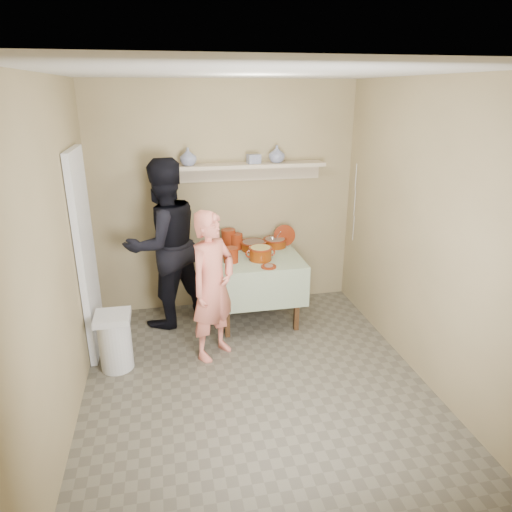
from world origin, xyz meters
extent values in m
plane|color=#605A4B|center=(0.00, 0.00, 0.00)|extent=(3.50, 3.50, 0.00)
cube|color=silver|center=(-1.46, 0.95, 1.00)|extent=(0.06, 0.70, 2.00)
cylinder|color=maroon|center=(0.00, 1.60, 0.87)|extent=(0.16, 0.16, 0.22)
cylinder|color=maroon|center=(0.08, 1.55, 0.85)|extent=(0.15, 0.15, 0.18)
cylinder|color=maroon|center=(-0.04, 1.13, 0.84)|extent=(0.16, 0.16, 0.16)
cylinder|color=maroon|center=(-0.08, 1.33, 0.79)|extent=(0.18, 0.18, 0.05)
cylinder|color=maroon|center=(0.66, 1.56, 0.88)|extent=(0.26, 0.08, 0.25)
imported|color=navy|center=(0.57, 1.63, 1.81)|extent=(0.22, 0.22, 0.19)
imported|color=navy|center=(-0.41, 1.61, 1.81)|extent=(0.25, 0.25, 0.19)
cube|color=navy|center=(0.30, 1.61, 1.77)|extent=(0.15, 0.12, 0.10)
imported|color=#E47762|center=(-0.30, 0.59, 0.73)|extent=(0.64, 0.62, 1.47)
imported|color=black|center=(-0.73, 1.38, 0.92)|extent=(1.12, 1.05, 1.84)
cube|color=#9E8B61|center=(0.00, 1.76, 1.30)|extent=(3.00, 0.02, 2.60)
cube|color=#9E8B61|center=(0.00, -1.76, 1.30)|extent=(3.00, 0.02, 2.60)
cube|color=#9E8B61|center=(-1.51, 0.00, 1.30)|extent=(0.02, 3.50, 2.60)
cube|color=#9E8B61|center=(1.51, 0.00, 1.30)|extent=(0.02, 3.50, 2.60)
cube|color=silver|center=(0.00, 0.00, 2.61)|extent=(3.00, 3.50, 0.02)
cube|color=#4C2D16|center=(-0.13, 0.90, 0.35)|extent=(0.05, 0.05, 0.71)
cube|color=#4C2D16|center=(0.63, 0.90, 0.35)|extent=(0.05, 0.05, 0.71)
cube|color=#4C2D16|center=(-0.13, 1.66, 0.35)|extent=(0.05, 0.05, 0.71)
cube|color=#4C2D16|center=(0.63, 1.66, 0.35)|extent=(0.05, 0.05, 0.71)
cube|color=#4C2D16|center=(0.25, 1.28, 0.73)|extent=(0.90, 0.90, 0.04)
cube|color=#30591E|center=(0.25, 1.28, 0.76)|extent=(0.96, 0.96, 0.01)
cube|color=#30591E|center=(0.25, 0.80, 0.54)|extent=(0.96, 0.01, 0.44)
cube|color=#30591E|center=(0.25, 1.76, 0.54)|extent=(0.96, 0.01, 0.44)
cube|color=#30591E|center=(-0.23, 1.28, 0.54)|extent=(0.01, 0.96, 0.44)
cube|color=#30591E|center=(0.73, 1.28, 0.54)|extent=(0.01, 0.96, 0.44)
cylinder|color=#60240A|center=(0.27, 1.47, 0.81)|extent=(0.28, 0.28, 0.09)
cylinder|color=maroon|center=(0.27, 1.47, 0.85)|extent=(0.30, 0.30, 0.01)
cylinder|color=brown|center=(0.27, 1.47, 0.83)|extent=(0.25, 0.25, 0.05)
cylinder|color=#60240A|center=(0.53, 1.53, 0.81)|extent=(0.26, 0.26, 0.09)
cylinder|color=maroon|center=(0.53, 1.53, 0.85)|extent=(0.28, 0.28, 0.01)
cylinder|color=#8C6B54|center=(0.53, 1.53, 0.83)|extent=(0.23, 0.23, 0.05)
cylinder|color=silver|center=(0.54, 1.39, 0.94)|extent=(0.01, 0.22, 0.16)
sphere|color=silver|center=(0.50, 1.51, 0.87)|extent=(0.07, 0.07, 0.07)
cylinder|color=#60240A|center=(0.28, 1.13, 0.83)|extent=(0.24, 0.24, 0.14)
cylinder|color=maroon|center=(0.28, 1.13, 0.90)|extent=(0.25, 0.25, 0.01)
cylinder|color=tan|center=(0.28, 1.13, 0.88)|extent=(0.21, 0.21, 0.05)
torus|color=maroon|center=(0.16, 1.13, 0.84)|extent=(0.09, 0.02, 0.09)
torus|color=maroon|center=(0.40, 1.13, 0.84)|extent=(0.09, 0.02, 0.09)
cylinder|color=maroon|center=(0.31, 0.89, 0.77)|extent=(0.16, 0.16, 0.02)
cylinder|color=#8C6B54|center=(0.31, 0.89, 0.78)|extent=(0.09, 0.09, 0.01)
cube|color=#C0AC8E|center=(0.20, 1.62, 1.70)|extent=(1.80, 0.25, 0.04)
cube|color=#C0AC8E|center=(0.20, 1.74, 1.60)|extent=(1.80, 0.02, 0.18)
cylinder|color=silver|center=(-1.23, 0.54, 0.25)|extent=(0.30, 0.30, 0.50)
cube|color=silver|center=(-1.23, 0.54, 0.53)|extent=(0.32, 0.32, 0.06)
cylinder|color=silver|center=(1.47, 1.50, 1.55)|extent=(0.01, 0.01, 0.30)
cylinder|color=silver|center=(1.47, 1.48, 1.25)|extent=(0.01, 0.01, 0.30)
cylinder|color=silver|center=(1.47, 1.46, 0.95)|extent=(0.01, 0.01, 0.30)
camera|label=1|loc=(-0.69, -3.37, 2.48)|focal=32.00mm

